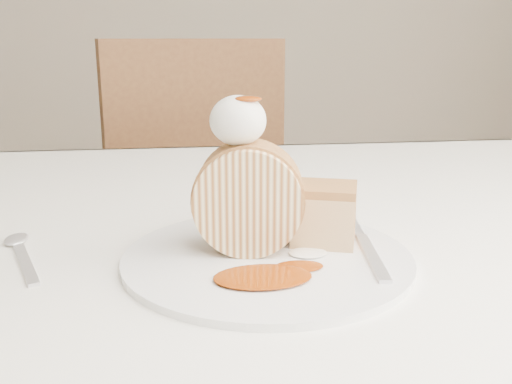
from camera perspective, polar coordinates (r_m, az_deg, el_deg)
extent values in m
cube|color=white|center=(0.74, -0.51, -3.29)|extent=(1.40, 0.90, 0.04)
cube|color=white|center=(1.20, -3.09, -2.03)|extent=(1.40, 0.01, 0.28)
cylinder|color=brown|center=(1.41, 23.85, -11.70)|extent=(0.06, 0.06, 0.71)
cube|color=brown|center=(1.66, -7.88, -2.42)|extent=(0.57, 0.57, 0.04)
cube|color=brown|center=(1.41, -5.85, 5.33)|extent=(0.45, 0.17, 0.48)
cylinder|color=brown|center=(1.98, -3.83, -6.89)|extent=(0.04, 0.04, 0.44)
cylinder|color=brown|center=(1.89, -15.06, -8.51)|extent=(0.04, 0.04, 0.44)
cylinder|color=brown|center=(1.65, 1.05, -11.54)|extent=(0.04, 0.04, 0.44)
cylinder|color=brown|center=(1.54, -12.52, -13.96)|extent=(0.04, 0.04, 0.44)
cylinder|color=white|center=(0.57, 1.14, -6.58)|extent=(0.36, 0.36, 0.01)
cylinder|color=#FBE6AE|center=(0.56, -0.75, -0.66)|extent=(0.11, 0.07, 0.11)
cube|color=#BB8746|center=(0.60, 6.84, -2.54)|extent=(0.08, 0.08, 0.05)
ellipsoid|color=white|center=(0.55, -1.82, 7.17)|extent=(0.05, 0.05, 0.05)
ellipsoid|color=#883005|center=(0.54, -0.85, 9.93)|extent=(0.03, 0.02, 0.01)
cube|color=silver|center=(0.57, 11.53, -6.31)|extent=(0.04, 0.17, 0.00)
cube|color=silver|center=(0.60, -22.04, -6.66)|extent=(0.07, 0.14, 0.00)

